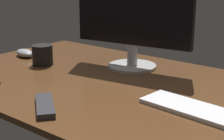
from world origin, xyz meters
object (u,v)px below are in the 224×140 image
object	(u,v)px
computer_mouse	(25,53)
tv_remote	(45,106)
keyboard	(206,113)
coffee_mug	(43,55)
monitor	(133,14)

from	to	relation	value
computer_mouse	tv_remote	size ratio (longest dim) A/B	0.64
keyboard	computer_mouse	world-z (taller)	computer_mouse
keyboard	computer_mouse	bearing A→B (deg)	178.49
keyboard	coffee_mug	world-z (taller)	coffee_mug
computer_mouse	monitor	bearing A→B (deg)	30.37
monitor	keyboard	xyz separation A→B (cm)	(45.32, -26.73, -21.52)
coffee_mug	keyboard	bearing A→B (deg)	-4.57
coffee_mug	monitor	bearing A→B (deg)	32.43
keyboard	coffee_mug	size ratio (longest dim) A/B	4.60
tv_remote	computer_mouse	bearing A→B (deg)	-174.92
keyboard	coffee_mug	xyz separation A→B (cm)	(-77.62, 6.20, 3.67)
monitor	tv_remote	bearing A→B (deg)	-92.20
monitor	tv_remote	world-z (taller)	monitor
keyboard	tv_remote	bearing A→B (deg)	-142.19
keyboard	tv_remote	distance (cm)	47.09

